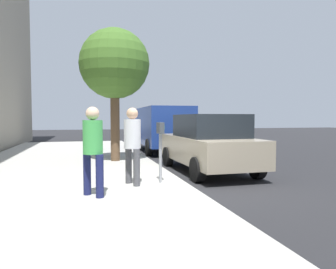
{
  "coord_description": "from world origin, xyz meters",
  "views": [
    {
      "loc": [
        -6.98,
        2.24,
        1.66
      ],
      "look_at": [
        -0.02,
        0.43,
        1.28
      ],
      "focal_mm": 33.35,
      "sensor_mm": 36.0,
      "label": 1
    }
  ],
  "objects": [
    {
      "name": "ground_plane",
      "position": [
        0.0,
        0.0,
        0.0
      ],
      "size": [
        80.0,
        80.0,
        0.0
      ],
      "primitive_type": "plane",
      "color": "#232326",
      "rests_on": "ground"
    },
    {
      "name": "sidewalk_slab",
      "position": [
        0.0,
        3.0,
        0.07
      ],
      "size": [
        28.0,
        6.0,
        0.15
      ],
      "primitive_type": "cube",
      "color": "#A8A59E",
      "rests_on": "ground_plane"
    },
    {
      "name": "parking_meter",
      "position": [
        0.07,
        0.59,
        1.17
      ],
      "size": [
        0.36,
        0.12,
        1.41
      ],
      "color": "gray",
      "rests_on": "sidewalk_slab"
    },
    {
      "name": "pedestrian_at_meter",
      "position": [
        0.01,
        1.25,
        1.17
      ],
      "size": [
        0.51,
        0.38,
        1.74
      ],
      "rotation": [
        0.0,
        0.0,
        -1.22
      ],
      "color": "#47474C",
      "rests_on": "sidewalk_slab"
    },
    {
      "name": "pedestrian_bystander",
      "position": [
        -0.85,
        2.13,
        1.16
      ],
      "size": [
        0.45,
        0.38,
        1.73
      ],
      "rotation": [
        0.0,
        0.0,
        -0.91
      ],
      "color": "#191E4C",
      "rests_on": "sidewalk_slab"
    },
    {
      "name": "parked_sedan_near",
      "position": [
        1.93,
        -1.35,
        0.89
      ],
      "size": [
        4.42,
        2.01,
        1.77
      ],
      "color": "gray",
      "rests_on": "ground_plane"
    },
    {
      "name": "parked_van_far",
      "position": [
        8.06,
        -1.35,
        1.26
      ],
      "size": [
        5.24,
        2.2,
        2.18
      ],
      "color": "navy",
      "rests_on": "ground_plane"
    },
    {
      "name": "street_tree",
      "position": [
        4.17,
        1.28,
        3.53
      ],
      "size": [
        2.45,
        2.45,
        4.64
      ],
      "color": "brown",
      "rests_on": "sidewalk_slab"
    }
  ]
}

